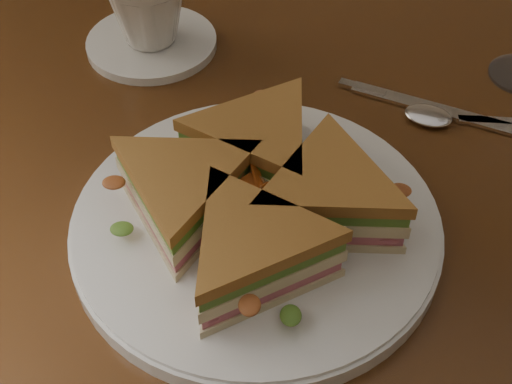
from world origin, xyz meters
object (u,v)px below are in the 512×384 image
plate (256,226)px  knife (433,109)px  table (336,226)px  saucer (152,43)px  spoon (451,118)px  coffee_cup (147,6)px  sandwich_wedges (256,196)px

plate → knife: plate is taller
table → knife: 0.16m
plate → saucer: size_ratio=2.15×
spoon → plate: bearing=-138.5°
knife → coffee_cup: (-0.32, -0.00, 0.05)m
table → knife: (0.06, 0.10, 0.10)m
saucer → sandwich_wedges: bearing=-45.6°
spoon → knife: size_ratio=0.83×
saucer → plate: bearing=-45.6°
plate → saucer: bearing=134.4°
table → plate: 0.17m
spoon → saucer: 0.34m
spoon → sandwich_wedges: bearing=-138.5°
plate → saucer: plate is taller
table → knife: knife is taller
knife → table: bearing=-119.4°
plate → sandwich_wedges: sandwich_wedges is taller
knife → saucer: bearing=-175.9°
table → saucer: bearing=159.3°
plate → sandwich_wedges: size_ratio=1.07×
knife → saucer: size_ratio=1.48×
knife → sandwich_wedges: bearing=-112.9°
sandwich_wedges → coffee_cup: (-0.21, 0.21, 0.01)m
spoon → knife: 0.02m
table → saucer: size_ratio=8.25×
plate → coffee_cup: size_ratio=3.45×
saucer → knife: bearing=0.7°
sandwich_wedges → coffee_cup: bearing=134.4°
plate → coffee_cup: coffee_cup is taller
sandwich_wedges → spoon: (0.13, 0.21, -0.04)m
table → plate: (-0.04, -0.12, 0.11)m
plate → spoon: plate is taller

